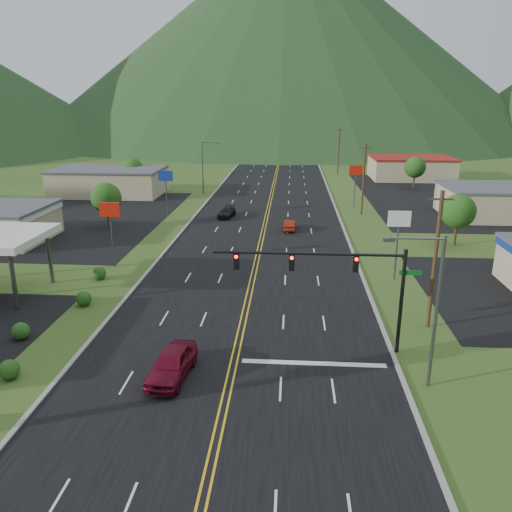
# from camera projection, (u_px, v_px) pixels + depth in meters

# --- Properties ---
(ground) EXTENTS (500.00, 500.00, 0.00)m
(ground) POSITION_uv_depth(u_px,v_px,m) (201.00, 510.00, 20.11)
(ground) COLOR #2D4819
(ground) RESTS_ON ground
(road) EXTENTS (20.00, 460.00, 0.04)m
(road) POSITION_uv_depth(u_px,v_px,m) (201.00, 510.00, 20.11)
(road) COLOR black
(road) RESTS_ON ground
(traffic_signal) EXTENTS (13.10, 0.43, 7.00)m
(traffic_signal) POSITION_uv_depth(u_px,v_px,m) (339.00, 274.00, 31.39)
(traffic_signal) COLOR black
(traffic_signal) RESTS_ON ground
(streetlight_east) EXTENTS (3.28, 0.25, 9.00)m
(streetlight_east) POSITION_uv_depth(u_px,v_px,m) (431.00, 302.00, 27.32)
(streetlight_east) COLOR #59595E
(streetlight_east) RESTS_ON ground
(streetlight_west) EXTENTS (3.28, 0.25, 9.00)m
(streetlight_west) POSITION_uv_depth(u_px,v_px,m) (204.00, 164.00, 85.94)
(streetlight_west) COLOR #59595E
(streetlight_west) RESTS_ON ground
(building_west_far) EXTENTS (18.40, 11.40, 4.50)m
(building_west_far) POSITION_uv_depth(u_px,v_px,m) (109.00, 181.00, 86.02)
(building_west_far) COLOR #C7B28A
(building_west_far) RESTS_ON ground
(building_east_mid) EXTENTS (14.40, 11.40, 4.30)m
(building_east_mid) POSITION_uv_depth(u_px,v_px,m) (496.00, 202.00, 69.63)
(building_east_mid) COLOR #C7B28A
(building_east_mid) RESTS_ON ground
(building_east_far) EXTENTS (16.40, 12.40, 4.50)m
(building_east_far) POSITION_uv_depth(u_px,v_px,m) (411.00, 168.00, 103.17)
(building_east_far) COLOR #C7B28A
(building_east_far) RESTS_ON ground
(pole_sign_west_a) EXTENTS (2.00, 0.18, 6.40)m
(pole_sign_west_a) POSITION_uv_depth(u_px,v_px,m) (110.00, 216.00, 48.08)
(pole_sign_west_a) COLOR #59595E
(pole_sign_west_a) RESTS_ON ground
(pole_sign_west_b) EXTENTS (2.00, 0.18, 6.40)m
(pole_sign_west_b) POSITION_uv_depth(u_px,v_px,m) (166.00, 181.00, 69.01)
(pole_sign_west_b) COLOR #59595E
(pole_sign_west_b) RESTS_ON ground
(pole_sign_east_a) EXTENTS (2.00, 0.18, 6.40)m
(pole_sign_east_a) POSITION_uv_depth(u_px,v_px,m) (399.00, 226.00, 44.36)
(pole_sign_east_a) COLOR #59595E
(pole_sign_east_a) RESTS_ON ground
(pole_sign_east_b) EXTENTS (2.00, 0.18, 6.40)m
(pole_sign_east_b) POSITION_uv_depth(u_px,v_px,m) (356.00, 174.00, 74.80)
(pole_sign_east_b) COLOR #59595E
(pole_sign_east_b) RESTS_ON ground
(tree_west_a) EXTENTS (3.84, 3.84, 5.82)m
(tree_west_a) POSITION_uv_depth(u_px,v_px,m) (106.00, 198.00, 63.10)
(tree_west_a) COLOR #382314
(tree_west_a) RESTS_ON ground
(tree_west_b) EXTENTS (3.84, 3.84, 5.82)m
(tree_west_b) POSITION_uv_depth(u_px,v_px,m) (133.00, 169.00, 89.13)
(tree_west_b) COLOR #382314
(tree_west_b) RESTS_ON ground
(tree_east_a) EXTENTS (3.84, 3.84, 5.82)m
(tree_east_a) POSITION_uv_depth(u_px,v_px,m) (458.00, 211.00, 55.52)
(tree_east_a) COLOR #382314
(tree_east_a) RESTS_ON ground
(tree_east_b) EXTENTS (3.84, 3.84, 5.82)m
(tree_east_b) POSITION_uv_depth(u_px,v_px,m) (415.00, 167.00, 91.40)
(tree_east_b) COLOR #382314
(tree_east_b) RESTS_ON ground
(utility_pole_a) EXTENTS (1.60, 0.28, 10.00)m
(utility_pole_a) POSITION_uv_depth(u_px,v_px,m) (435.00, 260.00, 34.79)
(utility_pole_a) COLOR #382314
(utility_pole_a) RESTS_ON ground
(utility_pole_b) EXTENTS (1.60, 0.28, 10.00)m
(utility_pole_b) POSITION_uv_depth(u_px,v_px,m) (364.00, 179.00, 69.99)
(utility_pole_b) COLOR #382314
(utility_pole_b) RESTS_ON ground
(utility_pole_c) EXTENTS (1.60, 0.28, 10.00)m
(utility_pole_c) POSITION_uv_depth(u_px,v_px,m) (339.00, 151.00, 108.05)
(utility_pole_c) COLOR #382314
(utility_pole_c) RESTS_ON ground
(utility_pole_d) EXTENTS (1.60, 0.28, 10.00)m
(utility_pole_d) POSITION_uv_depth(u_px,v_px,m) (327.00, 137.00, 146.10)
(utility_pole_d) COLOR #382314
(utility_pole_d) RESTS_ON ground
(mountain_n) EXTENTS (220.00, 220.00, 85.00)m
(mountain_n) POSITION_uv_depth(u_px,v_px,m) (287.00, 35.00, 216.65)
(mountain_n) COLOR black
(mountain_n) RESTS_ON ground
(car_red_near) EXTENTS (2.56, 5.24, 1.72)m
(car_red_near) POSITION_uv_depth(u_px,v_px,m) (172.00, 364.00, 29.44)
(car_red_near) COLOR maroon
(car_red_near) RESTS_ON ground
(car_dark_mid) EXTENTS (2.42, 4.67, 1.29)m
(car_dark_mid) POSITION_uv_depth(u_px,v_px,m) (227.00, 213.00, 69.79)
(car_dark_mid) COLOR black
(car_dark_mid) RESTS_ON ground
(car_red_far) EXTENTS (1.59, 4.03, 1.30)m
(car_red_far) POSITION_uv_depth(u_px,v_px,m) (290.00, 225.00, 62.84)
(car_red_far) COLOR maroon
(car_red_far) RESTS_ON ground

